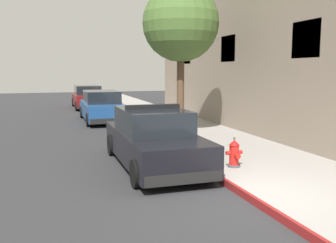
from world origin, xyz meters
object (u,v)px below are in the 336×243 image
Objects in this scene: parked_car_dark_far at (88,97)px; street_tree at (181,24)px; parked_car_silver_ahead at (102,107)px; fire_hydrant at (234,153)px; police_cruiser at (153,139)px.

parked_car_dark_far is 0.86× the size of street_tree.
parked_car_silver_ahead is 11.05m from fire_hydrant.
police_cruiser is 5.67m from street_tree.
fire_hydrant is 0.14× the size of street_tree.
fire_hydrant is 6.41m from street_tree.
parked_car_silver_ahead is (-0.08, 9.59, -0.00)m from police_cruiser.
fire_hydrant is at bearing -84.17° from parked_car_dark_far.
street_tree reaches higher than parked_car_silver_ahead.
parked_car_silver_ahead is at bearing -89.96° from parked_car_dark_far.
parked_car_dark_far is at bearing 90.28° from police_cruiser.
parked_car_dark_far is at bearing 90.04° from parked_car_silver_ahead.
street_tree is at bearing -68.88° from parked_car_silver_ahead.
street_tree is at bearing -80.24° from parked_car_dark_far.
police_cruiser reaches higher than parked_car_silver_ahead.
police_cruiser reaches higher than parked_car_dark_far.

